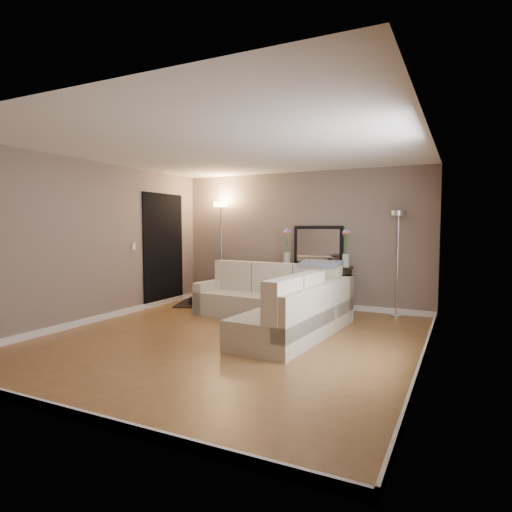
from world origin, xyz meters
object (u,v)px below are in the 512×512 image
at_px(console_table, 311,285).
at_px(floor_lamp_lit, 221,231).
at_px(sectional_sofa, 278,304).
at_px(floor_lamp_unlit, 398,242).

xyz_separation_m(console_table, floor_lamp_lit, (-1.98, 0.05, 0.98)).
relative_size(sectional_sofa, console_table, 2.00).
height_order(sectional_sofa, floor_lamp_lit, floor_lamp_lit).
height_order(console_table, floor_lamp_lit, floor_lamp_lit).
xyz_separation_m(sectional_sofa, console_table, (0.06, 1.44, 0.12)).
bearing_deg(console_table, floor_lamp_lit, 178.57).
distance_m(floor_lamp_lit, floor_lamp_unlit, 3.52).
bearing_deg(floor_lamp_unlit, console_table, -178.27).
height_order(sectional_sofa, console_table, sectional_sofa).
bearing_deg(floor_lamp_unlit, floor_lamp_lit, 179.95).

